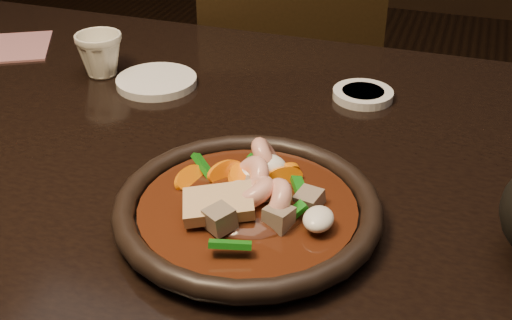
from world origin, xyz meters
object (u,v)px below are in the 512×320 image
(plate, at_px, (248,209))
(tea_cup, at_px, (100,53))
(chair, at_px, (284,110))
(table, at_px, (115,179))

(plate, height_order, tea_cup, tea_cup)
(chair, height_order, tea_cup, chair)
(tea_cup, bearing_deg, plate, -39.65)
(table, distance_m, chair, 0.70)
(plate, bearing_deg, tea_cup, 140.35)
(table, height_order, tea_cup, tea_cup)
(table, distance_m, plate, 0.30)
(chair, bearing_deg, plate, 81.67)
(chair, relative_size, tea_cup, 11.32)
(chair, relative_size, plate, 2.88)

